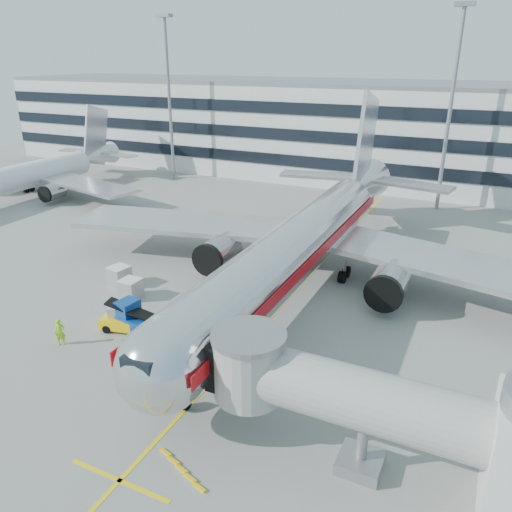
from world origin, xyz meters
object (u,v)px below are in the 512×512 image
at_px(cargo_container_front, 122,314).
at_px(ramp_worker, 60,332).
at_px(main_jet, 305,240).
at_px(baggage_tug, 133,318).
at_px(cargo_container_left, 131,289).
at_px(cargo_container_right, 119,276).
at_px(belt_loader, 132,322).

relative_size(cargo_container_front, ramp_worker, 1.10).
bearing_deg(main_jet, cargo_container_front, -126.58).
height_order(baggage_tug, ramp_worker, baggage_tug).
bearing_deg(cargo_container_left, cargo_container_right, 148.07).
bearing_deg(belt_loader, cargo_container_left, 129.58).
xyz_separation_m(cargo_container_right, cargo_container_front, (5.05, -5.70, 0.01)).
xyz_separation_m(baggage_tug, ramp_worker, (-3.33, -4.02, 0.01)).
height_order(cargo_container_front, ramp_worker, ramp_worker).
relative_size(belt_loader, cargo_container_front, 2.31).
xyz_separation_m(main_jet, cargo_container_front, (-9.95, -13.41, -3.33)).
height_order(main_jet, belt_loader, main_jet).
height_order(cargo_container_left, ramp_worker, ramp_worker).
height_order(baggage_tug, cargo_container_front, baggage_tug).
height_order(cargo_container_right, ramp_worker, ramp_worker).
height_order(belt_loader, baggage_tug, belt_loader).
distance_m(baggage_tug, cargo_container_front, 1.20).
bearing_deg(ramp_worker, cargo_container_right, 66.55).
relative_size(main_jet, cargo_container_right, 26.02).
height_order(cargo_container_right, cargo_container_front, cargo_container_front).
distance_m(main_jet, cargo_container_left, 15.87).
xyz_separation_m(main_jet, baggage_tug, (-8.77, -13.60, -3.23)).
xyz_separation_m(baggage_tug, cargo_container_front, (-1.18, 0.19, -0.09)).
xyz_separation_m(belt_loader, ramp_worker, (-3.38, -3.85, 0.33)).
bearing_deg(baggage_tug, cargo_container_left, 130.29).
height_order(baggage_tug, cargo_container_left, baggage_tug).
height_order(main_jet, cargo_container_front, main_jet).
xyz_separation_m(cargo_container_right, ramp_worker, (2.90, -9.91, 0.12)).
distance_m(belt_loader, ramp_worker, 5.13).
distance_m(main_jet, ramp_worker, 21.61).
bearing_deg(main_jet, ramp_worker, -124.49).
distance_m(main_jet, cargo_container_right, 17.20).
relative_size(baggage_tug, cargo_container_left, 1.92).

